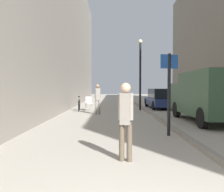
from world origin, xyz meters
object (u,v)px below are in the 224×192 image
at_px(street_sign_post, 168,87).
at_px(lamp_post, 140,70).
at_px(cafe_chair_near_window, 88,102).
at_px(bicycle_leaning, 79,105).
at_px(pedestrian_mid_block, 125,116).
at_px(delivery_van, 207,95).
at_px(pedestrian_main_foreground, 97,97).
at_px(parked_car, 160,99).

xyz_separation_m(street_sign_post, lamp_post, (0.10, 8.22, 1.18)).
height_order(lamp_post, cafe_chair_near_window, lamp_post).
height_order(bicycle_leaning, cafe_chair_near_window, bicycle_leaning).
bearing_deg(street_sign_post, cafe_chair_near_window, -82.72).
bearing_deg(bicycle_leaning, lamp_post, -0.85).
distance_m(pedestrian_mid_block, street_sign_post, 3.02).
relative_size(delivery_van, street_sign_post, 1.87).
distance_m(pedestrian_main_foreground, cafe_chair_near_window, 2.37).
bearing_deg(parked_car, pedestrian_mid_block, -106.88).
relative_size(pedestrian_main_foreground, pedestrian_mid_block, 1.06).
relative_size(lamp_post, cafe_chair_near_window, 5.06).
height_order(delivery_van, cafe_chair_near_window, delivery_van).
xyz_separation_m(pedestrian_main_foreground, pedestrian_mid_block, (1.10, -8.24, -0.05)).
relative_size(pedestrian_main_foreground, bicycle_leaning, 0.98).
bearing_deg(lamp_post, street_sign_post, -90.67).
bearing_deg(cafe_chair_near_window, pedestrian_mid_block, 75.50).
relative_size(pedestrian_main_foreground, street_sign_post, 0.66).
distance_m(pedestrian_main_foreground, parked_car, 6.05).
height_order(pedestrian_mid_block, lamp_post, lamp_post).
xyz_separation_m(street_sign_post, bicycle_leaning, (-3.98, 7.85, -1.16)).
bearing_deg(bicycle_leaning, cafe_chair_near_window, 0.20).
bearing_deg(pedestrian_mid_block, bicycle_leaning, 119.23).
xyz_separation_m(pedestrian_main_foreground, cafe_chair_near_window, (-0.71, 2.22, -0.45)).
distance_m(pedestrian_main_foreground, lamp_post, 4.09).
distance_m(parked_car, bicycle_leaning, 6.14).
bearing_deg(cafe_chair_near_window, lamp_post, 160.69).
bearing_deg(parked_car, street_sign_post, -102.25).
bearing_deg(bicycle_leaning, pedestrian_mid_block, -82.74).
bearing_deg(pedestrian_main_foreground, cafe_chair_near_window, 92.66).
bearing_deg(lamp_post, delivery_van, -66.85).
distance_m(street_sign_post, bicycle_leaning, 8.88).
relative_size(street_sign_post, cafe_chair_near_window, 2.77).
xyz_separation_m(pedestrian_main_foreground, bicycle_leaning, (-1.35, 2.15, -0.61)).
bearing_deg(pedestrian_main_foreground, parked_car, 27.37).
distance_m(delivery_van, cafe_chair_near_window, 7.70).
distance_m(bicycle_leaning, cafe_chair_near_window, 0.67).
height_order(pedestrian_mid_block, parked_car, pedestrian_mid_block).
height_order(pedestrian_main_foreground, bicycle_leaning, pedestrian_main_foreground).
distance_m(delivery_van, parked_car, 6.98).
height_order(street_sign_post, lamp_post, lamp_post).
distance_m(street_sign_post, cafe_chair_near_window, 8.65).
distance_m(pedestrian_mid_block, lamp_post, 11.03).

